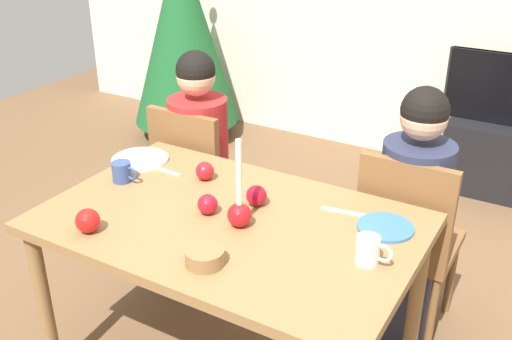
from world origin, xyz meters
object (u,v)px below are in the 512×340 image
(apple_by_left_plate, at_px, (88,221))
(christmas_tree, at_px, (183,32))
(tv, at_px, (509,90))
(chair_left, at_px, (197,178))
(tv_stand, at_px, (496,158))
(candle_centerpiece, at_px, (239,209))
(mug_right, at_px, (369,250))
(person_right_child, at_px, (411,221))
(dining_table, at_px, (230,238))
(plate_left, at_px, (140,159))
(apple_far_edge, at_px, (208,204))
(plate_right, at_px, (385,227))
(chair_right, at_px, (407,235))
(person_left_child, at_px, (200,165))
(apple_near_candle, at_px, (256,196))
(mug_left, at_px, (122,172))
(apple_by_right_mug, at_px, (205,171))
(bowl_walnuts, at_px, (205,257))

(apple_by_left_plate, bearing_deg, christmas_tree, 119.45)
(tv, bearing_deg, chair_left, -125.83)
(christmas_tree, bearing_deg, tv_stand, 5.70)
(tv, distance_m, candle_centerpiece, 2.39)
(mug_right, bearing_deg, person_right_child, 92.86)
(dining_table, height_order, plate_left, plate_left)
(tv_stand, height_order, apple_far_edge, apple_far_edge)
(tv, bearing_deg, plate_right, -92.76)
(tv, xyz_separation_m, mug_right, (-0.08, -2.31, 0.09))
(chair_right, bearing_deg, mug_right, -86.99)
(chair_right, xyz_separation_m, mug_right, (0.03, -0.62, 0.29))
(dining_table, relative_size, person_right_child, 1.19)
(mug_right, distance_m, apple_by_left_plate, 0.99)
(person_left_child, height_order, apple_near_candle, person_left_child)
(mug_left, distance_m, apple_by_right_mug, 0.35)
(apple_near_candle, bearing_deg, plate_left, 172.15)
(person_right_child, distance_m, apple_by_right_mug, 0.91)
(apple_by_right_mug, bearing_deg, tv, 66.64)
(person_left_child, xyz_separation_m, apple_near_candle, (0.63, -0.50, 0.22))
(tv, distance_m, apple_by_left_plate, 2.82)
(christmas_tree, height_order, mug_left, christmas_tree)
(apple_far_edge, bearing_deg, dining_table, 3.52)
(plate_right, xyz_separation_m, apple_by_left_plate, (-0.92, -0.56, 0.04))
(christmas_tree, relative_size, bowl_walnuts, 12.55)
(person_right_child, relative_size, apple_by_right_mug, 14.79)
(person_right_child, bearing_deg, person_left_child, 180.00)
(dining_table, xyz_separation_m, apple_by_left_plate, (-0.39, -0.33, 0.13))
(apple_far_edge, bearing_deg, plate_right, 20.45)
(tv, xyz_separation_m, candle_centerpiece, (-0.57, -2.32, 0.11))
(tv_stand, bearing_deg, bowl_walnuts, -101.82)
(plate_left, bearing_deg, plate_right, -0.47)
(mug_left, bearing_deg, apple_near_candle, 10.02)
(person_left_child, distance_m, plate_right, 1.21)
(dining_table, xyz_separation_m, tv_stand, (0.63, 2.30, -0.43))
(person_right_child, relative_size, christmas_tree, 0.71)
(dining_table, distance_m, apple_by_left_plate, 0.53)
(mug_left, bearing_deg, candle_centerpiece, -5.76)
(plate_left, bearing_deg, tv_stand, 58.61)
(person_left_child, bearing_deg, bowl_walnuts, -53.67)
(tv, relative_size, plate_right, 3.82)
(candle_centerpiece, relative_size, plate_left, 1.33)
(apple_by_right_mug, bearing_deg, apple_near_candle, -15.46)
(tv_stand, xyz_separation_m, candle_centerpiece, (-0.57, -2.32, 0.58))
(tv_stand, bearing_deg, tv, 90.00)
(dining_table, xyz_separation_m, bowl_walnuts, (0.09, -0.29, 0.11))
(person_right_child, xyz_separation_m, mug_right, (0.03, -0.65, 0.23))
(plate_left, bearing_deg, tv, 58.62)
(person_right_child, distance_m, mug_right, 0.69)
(apple_by_right_mug, height_order, apple_far_edge, apple_by_right_mug)
(chair_right, xyz_separation_m, person_left_child, (-1.11, 0.03, 0.06))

